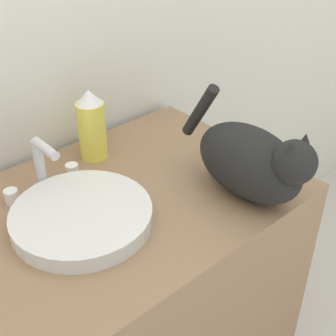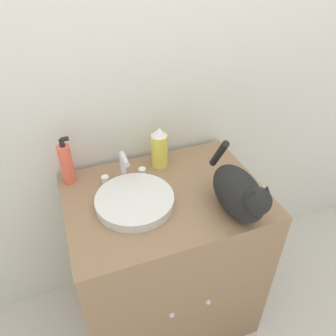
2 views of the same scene
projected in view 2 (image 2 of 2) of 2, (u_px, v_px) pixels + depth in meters
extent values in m
cube|color=silver|center=(136.00, 62.00, 1.32)|extent=(6.00, 0.05, 2.50)
cube|color=#8C6B4C|center=(165.00, 259.00, 1.56)|extent=(0.80, 0.58, 0.82)
sphere|color=silver|center=(172.00, 315.00, 1.29)|extent=(0.02, 0.02, 0.02)
sphere|color=silver|center=(208.00, 302.00, 1.34)|extent=(0.02, 0.02, 0.02)
cylinder|color=silver|center=(135.00, 201.00, 1.26)|extent=(0.30, 0.30, 0.04)
cylinder|color=silver|center=(123.00, 167.00, 1.36)|extent=(0.02, 0.02, 0.13)
cylinder|color=silver|center=(124.00, 159.00, 1.28)|extent=(0.02, 0.09, 0.02)
cylinder|color=white|center=(105.00, 180.00, 1.36)|extent=(0.03, 0.03, 0.03)
cylinder|color=white|center=(142.00, 172.00, 1.41)|extent=(0.03, 0.03, 0.03)
ellipsoid|color=black|center=(238.00, 192.00, 1.19)|extent=(0.14, 0.28, 0.17)
sphere|color=black|center=(258.00, 202.00, 1.07)|extent=(0.10, 0.10, 0.10)
cone|color=black|center=(253.00, 195.00, 1.04)|extent=(0.04, 0.04, 0.04)
cone|color=black|center=(267.00, 191.00, 1.06)|extent=(0.04, 0.04, 0.04)
cylinder|color=black|center=(219.00, 154.00, 1.27)|extent=(0.03, 0.11, 0.16)
cylinder|color=#EF6047|center=(67.00, 164.00, 1.33)|extent=(0.05, 0.05, 0.17)
cylinder|color=black|center=(62.00, 143.00, 1.27)|extent=(0.02, 0.02, 0.03)
cylinder|color=black|center=(65.00, 139.00, 1.27)|extent=(0.03, 0.02, 0.02)
cylinder|color=#EADB4C|center=(159.00, 151.00, 1.43)|extent=(0.07, 0.07, 0.15)
cone|color=white|center=(159.00, 132.00, 1.38)|extent=(0.06, 0.06, 0.04)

